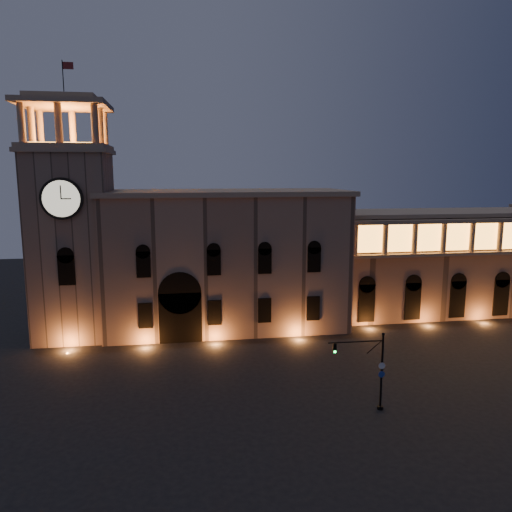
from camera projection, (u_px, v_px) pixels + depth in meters
The scene contains 5 objects.
ground at pixel (273, 398), 44.47m from camera, with size 160.00×160.00×0.00m, color black.
government_building at pixel (226, 259), 64.05m from camera, with size 30.80×12.80×17.60m.
clock_tower at pixel (73, 234), 59.69m from camera, with size 9.80×9.80×32.40m.
colonnade_wing at pixel (461, 261), 71.43m from camera, with size 40.60×11.50×14.50m.
traffic_light at pixel (372, 370), 41.62m from camera, with size 4.95×0.52×6.79m.
Camera 1 is at (-7.97, -40.99, 19.90)m, focal length 35.00 mm.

